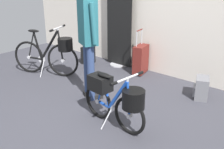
{
  "coord_description": "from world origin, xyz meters",
  "views": [
    {
      "loc": [
        2.3,
        -2.18,
        1.82
      ],
      "look_at": [
        0.15,
        0.32,
        0.55
      ],
      "focal_mm": 43.34,
      "sensor_mm": 36.0,
      "label": 1
    }
  ],
  "objects_px": {
    "display_bike_left": "(51,53)",
    "handbag_on_floor": "(88,55)",
    "floor_banner_stand": "(119,26)",
    "visitor_near_wall": "(88,33)",
    "folding_bike_foreground": "(116,98)",
    "backpack_on_floor": "(201,88)",
    "rolling_suitcase": "(141,59)"
  },
  "relations": [
    {
      "from": "display_bike_left",
      "to": "handbag_on_floor",
      "type": "relative_size",
      "value": 3.43
    },
    {
      "from": "floor_banner_stand",
      "to": "visitor_near_wall",
      "type": "xyz_separation_m",
      "value": [
        0.63,
        -1.46,
        0.21
      ]
    },
    {
      "from": "floor_banner_stand",
      "to": "handbag_on_floor",
      "type": "relative_size",
      "value": 5.02
    },
    {
      "from": "folding_bike_foreground",
      "to": "backpack_on_floor",
      "type": "distance_m",
      "value": 1.55
    },
    {
      "from": "floor_banner_stand",
      "to": "rolling_suitcase",
      "type": "xyz_separation_m",
      "value": [
        0.62,
        -0.11,
        -0.52
      ]
    },
    {
      "from": "folding_bike_foreground",
      "to": "handbag_on_floor",
      "type": "xyz_separation_m",
      "value": [
        -2.02,
        1.51,
        -0.22
      ]
    },
    {
      "from": "floor_banner_stand",
      "to": "visitor_near_wall",
      "type": "height_order",
      "value": "floor_banner_stand"
    },
    {
      "from": "backpack_on_floor",
      "to": "handbag_on_floor",
      "type": "relative_size",
      "value": 0.99
    },
    {
      "from": "folding_bike_foreground",
      "to": "handbag_on_floor",
      "type": "height_order",
      "value": "folding_bike_foreground"
    },
    {
      "from": "floor_banner_stand",
      "to": "rolling_suitcase",
      "type": "distance_m",
      "value": 0.81
    },
    {
      "from": "floor_banner_stand",
      "to": "display_bike_left",
      "type": "xyz_separation_m",
      "value": [
        -0.57,
        -1.24,
        -0.38
      ]
    },
    {
      "from": "display_bike_left",
      "to": "backpack_on_floor",
      "type": "height_order",
      "value": "display_bike_left"
    },
    {
      "from": "display_bike_left",
      "to": "backpack_on_floor",
      "type": "distance_m",
      "value": 2.65
    },
    {
      "from": "display_bike_left",
      "to": "rolling_suitcase",
      "type": "xyz_separation_m",
      "value": [
        1.19,
        1.13,
        -0.14
      ]
    },
    {
      "from": "display_bike_left",
      "to": "visitor_near_wall",
      "type": "xyz_separation_m",
      "value": [
        1.2,
        -0.22,
        0.58
      ]
    },
    {
      "from": "visitor_near_wall",
      "to": "rolling_suitcase",
      "type": "relative_size",
      "value": 2.1
    },
    {
      "from": "folding_bike_foreground",
      "to": "handbag_on_floor",
      "type": "bearing_deg",
      "value": 143.11
    },
    {
      "from": "display_bike_left",
      "to": "rolling_suitcase",
      "type": "distance_m",
      "value": 1.64
    },
    {
      "from": "rolling_suitcase",
      "to": "handbag_on_floor",
      "type": "xyz_separation_m",
      "value": [
        -1.18,
        -0.21,
        -0.11
      ]
    },
    {
      "from": "floor_banner_stand",
      "to": "display_bike_left",
      "type": "height_order",
      "value": "floor_banner_stand"
    },
    {
      "from": "display_bike_left",
      "to": "visitor_near_wall",
      "type": "height_order",
      "value": "visitor_near_wall"
    },
    {
      "from": "display_bike_left",
      "to": "backpack_on_floor",
      "type": "bearing_deg",
      "value": 19.11
    },
    {
      "from": "floor_banner_stand",
      "to": "handbag_on_floor",
      "type": "bearing_deg",
      "value": -150.12
    },
    {
      "from": "rolling_suitcase",
      "to": "display_bike_left",
      "type": "bearing_deg",
      "value": -136.44
    },
    {
      "from": "folding_bike_foreground",
      "to": "rolling_suitcase",
      "type": "xyz_separation_m",
      "value": [
        -0.84,
        1.73,
        -0.11
      ]
    },
    {
      "from": "folding_bike_foreground",
      "to": "display_bike_left",
      "type": "bearing_deg",
      "value": 163.53
    },
    {
      "from": "display_bike_left",
      "to": "folding_bike_foreground",
      "type": "bearing_deg",
      "value": -16.47
    },
    {
      "from": "floor_banner_stand",
      "to": "visitor_near_wall",
      "type": "distance_m",
      "value": 1.6
    },
    {
      "from": "floor_banner_stand",
      "to": "folding_bike_foreground",
      "type": "xyz_separation_m",
      "value": [
        1.45,
        -1.84,
        -0.41
      ]
    },
    {
      "from": "folding_bike_foreground",
      "to": "backpack_on_floor",
      "type": "height_order",
      "value": "folding_bike_foreground"
    },
    {
      "from": "folding_bike_foreground",
      "to": "visitor_near_wall",
      "type": "relative_size",
      "value": 0.58
    },
    {
      "from": "folding_bike_foreground",
      "to": "floor_banner_stand",
      "type": "bearing_deg",
      "value": 128.31
    }
  ]
}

